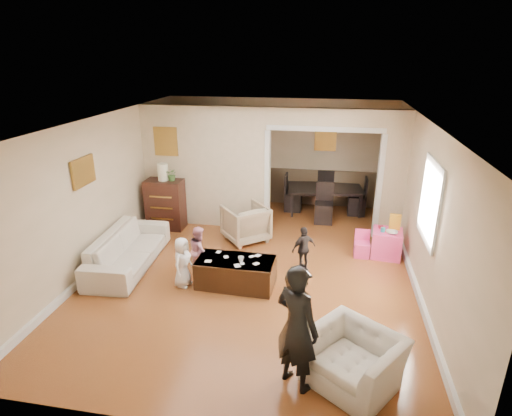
% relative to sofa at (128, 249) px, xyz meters
% --- Properties ---
extents(floor, '(7.00, 7.00, 0.00)m').
position_rel_sofa_xyz_m(floor, '(2.23, 0.33, -0.31)').
color(floor, '#A55C2A').
rests_on(floor, ground).
extents(partition_left, '(2.75, 0.18, 2.60)m').
position_rel_sofa_xyz_m(partition_left, '(0.86, 2.13, 0.99)').
color(partition_left, beige).
rests_on(partition_left, ground).
extents(partition_right, '(0.55, 0.18, 2.60)m').
position_rel_sofa_xyz_m(partition_right, '(4.71, 2.13, 0.99)').
color(partition_right, beige).
rests_on(partition_right, ground).
extents(partition_header, '(2.22, 0.18, 0.35)m').
position_rel_sofa_xyz_m(partition_header, '(3.33, 2.13, 2.11)').
color(partition_header, beige).
rests_on(partition_header, partition_right).
extents(window_pane, '(0.03, 0.95, 1.10)m').
position_rel_sofa_xyz_m(window_pane, '(4.96, -0.07, 1.24)').
color(window_pane, white).
rests_on(window_pane, ground).
extents(framed_art_partition, '(0.45, 0.03, 0.55)m').
position_rel_sofa_xyz_m(framed_art_partition, '(0.03, 2.03, 1.54)').
color(framed_art_partition, brown).
rests_on(framed_art_partition, partition_left).
extents(framed_art_sofa_wall, '(0.03, 0.55, 0.40)m').
position_rel_sofa_xyz_m(framed_art_sofa_wall, '(-0.48, -0.27, 1.49)').
color(framed_art_sofa_wall, brown).
extents(framed_art_alcove, '(0.45, 0.03, 0.55)m').
position_rel_sofa_xyz_m(framed_art_alcove, '(3.33, 3.77, 1.39)').
color(framed_art_alcove, brown).
extents(sofa, '(0.97, 2.19, 0.63)m').
position_rel_sofa_xyz_m(sofa, '(0.00, 0.00, 0.00)').
color(sofa, beige).
rests_on(sofa, ground).
extents(armchair_back, '(1.13, 1.13, 0.74)m').
position_rel_sofa_xyz_m(armchair_back, '(1.86, 1.42, 0.06)').
color(armchair_back, tan).
rests_on(armchair_back, ground).
extents(armchair_front, '(1.30, 1.27, 0.64)m').
position_rel_sofa_xyz_m(armchair_front, '(3.86, -2.22, 0.01)').
color(armchair_front, beige).
rests_on(armchair_front, ground).
extents(dresser, '(0.79, 0.44, 1.08)m').
position_rel_sofa_xyz_m(dresser, '(0.03, 1.75, 0.23)').
color(dresser, '#361810').
rests_on(dresser, ground).
extents(table_lamp, '(0.22, 0.22, 0.36)m').
position_rel_sofa_xyz_m(table_lamp, '(0.03, 1.75, 0.95)').
color(table_lamp, '#FFF9CF').
rests_on(table_lamp, dresser).
extents(potted_plant, '(0.24, 0.21, 0.27)m').
position_rel_sofa_xyz_m(potted_plant, '(0.23, 1.75, 0.90)').
color(potted_plant, '#41682E').
rests_on(potted_plant, dresser).
extents(coffee_table, '(1.28, 0.67, 0.47)m').
position_rel_sofa_xyz_m(coffee_table, '(2.05, -0.35, -0.08)').
color(coffee_table, '#331E10').
rests_on(coffee_table, ground).
extents(coffee_cup, '(0.10, 0.10, 0.09)m').
position_rel_sofa_xyz_m(coffee_cup, '(2.15, -0.40, 0.20)').
color(coffee_cup, silver).
rests_on(coffee_cup, coffee_table).
extents(play_table, '(0.59, 0.59, 0.51)m').
position_rel_sofa_xyz_m(play_table, '(4.60, 1.19, -0.06)').
color(play_table, '#FF4394').
rests_on(play_table, ground).
extents(cereal_box, '(0.21, 0.09, 0.30)m').
position_rel_sofa_xyz_m(cereal_box, '(4.72, 1.29, 0.34)').
color(cereal_box, yellow).
rests_on(cereal_box, play_table).
extents(cyan_cup, '(0.08, 0.08, 0.08)m').
position_rel_sofa_xyz_m(cyan_cup, '(4.50, 1.14, 0.23)').
color(cyan_cup, '#22AAA6').
rests_on(cyan_cup, play_table).
extents(toy_block, '(0.09, 0.08, 0.05)m').
position_rel_sofa_xyz_m(toy_block, '(4.48, 1.31, 0.22)').
color(toy_block, '#B51631').
rests_on(toy_block, play_table).
extents(play_bowl, '(0.23, 0.23, 0.05)m').
position_rel_sofa_xyz_m(play_bowl, '(4.65, 1.07, 0.22)').
color(play_bowl, white).
rests_on(play_bowl, play_table).
extents(dining_table, '(1.84, 1.18, 0.61)m').
position_rel_sofa_xyz_m(dining_table, '(3.40, 3.30, -0.01)').
color(dining_table, black).
rests_on(dining_table, ground).
extents(adult_person, '(0.68, 0.63, 1.55)m').
position_rel_sofa_xyz_m(adult_person, '(3.21, -2.36, 0.46)').
color(adult_person, black).
rests_on(adult_person, ground).
extents(child_kneel_a, '(0.35, 0.46, 0.85)m').
position_rel_sofa_xyz_m(child_kneel_a, '(1.20, -0.50, 0.11)').
color(child_kneel_a, white).
rests_on(child_kneel_a, ground).
extents(child_kneel_b, '(0.44, 0.50, 0.86)m').
position_rel_sofa_xyz_m(child_kneel_b, '(1.35, -0.05, 0.12)').
color(child_kneel_b, pink).
rests_on(child_kneel_b, ground).
extents(child_toddler, '(0.49, 0.44, 0.81)m').
position_rel_sofa_xyz_m(child_toddler, '(3.10, 0.40, 0.09)').
color(child_toddler, black).
rests_on(child_toddler, ground).
extents(craft_papers, '(0.89, 0.53, 0.00)m').
position_rel_sofa_xyz_m(craft_papers, '(2.07, -0.35, 0.16)').
color(craft_papers, white).
rests_on(craft_papers, coffee_table).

